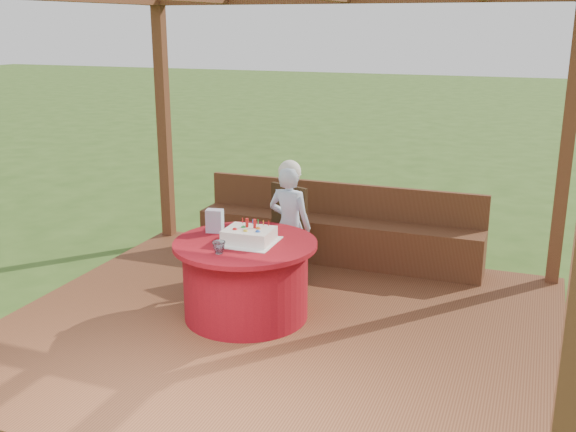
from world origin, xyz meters
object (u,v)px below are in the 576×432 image
(gift_bag, at_px, (215,221))
(bench, at_px, (338,236))
(table, at_px, (246,279))
(elderly_woman, at_px, (290,223))
(drinking_glass, at_px, (219,247))
(chair, at_px, (281,226))
(birthday_cake, at_px, (249,236))

(gift_bag, bearing_deg, bench, 56.02)
(table, bearing_deg, elderly_woman, 83.47)
(table, bearing_deg, drinking_glass, -101.81)
(elderly_woman, relative_size, gift_bag, 6.00)
(elderly_woman, bearing_deg, chair, 127.87)
(table, xyz_separation_m, gift_bag, (-0.35, 0.15, 0.43))
(gift_bag, bearing_deg, chair, 63.52)
(elderly_woman, bearing_deg, bench, 74.65)
(birthday_cake, height_order, gift_bag, gift_bag)
(birthday_cake, bearing_deg, gift_bag, 158.45)
(chair, height_order, birthday_cake, chair)
(bench, distance_m, table, 1.67)
(chair, relative_size, birthday_cake, 1.94)
(bench, height_order, birthday_cake, birthday_cake)
(elderly_woman, xyz_separation_m, birthday_cake, (-0.05, -0.81, 0.11))
(elderly_woman, height_order, birthday_cake, elderly_woman)
(table, height_order, drinking_glass, drinking_glass)
(elderly_woman, relative_size, birthday_cake, 2.65)
(bench, relative_size, table, 2.49)
(drinking_glass, bearing_deg, bench, 78.81)
(table, distance_m, chair, 1.05)
(birthday_cake, xyz_separation_m, drinking_glass, (-0.11, -0.34, -0.01))
(table, height_order, elderly_woman, elderly_woman)
(elderly_woman, bearing_deg, table, -96.53)
(table, bearing_deg, bench, 78.94)
(bench, relative_size, elderly_woman, 2.47)
(bench, height_order, drinking_glass, bench)
(table, xyz_separation_m, birthday_cake, (0.04, -0.00, 0.39))
(gift_bag, bearing_deg, drinking_glass, -69.53)
(table, bearing_deg, birthday_cake, -6.06)
(table, xyz_separation_m, chair, (-0.09, 1.03, 0.16))
(gift_bag, bearing_deg, elderly_woman, 46.16)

